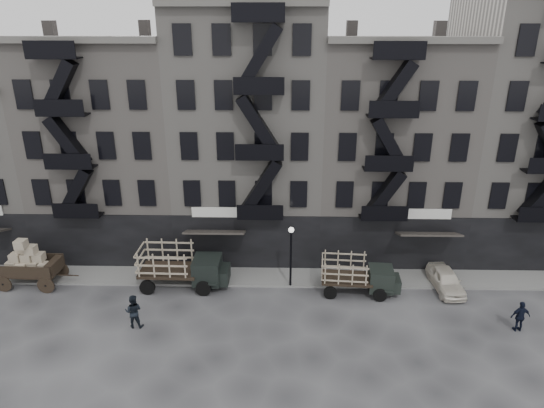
{
  "coord_description": "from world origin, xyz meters",
  "views": [
    {
      "loc": [
        2.4,
        -24.81,
        16.67
      ],
      "look_at": [
        1.77,
        4.0,
        5.27
      ],
      "focal_mm": 32.0,
      "sensor_mm": 36.0,
      "label": 1
    }
  ],
  "objects_px": {
    "car_east": "(446,280)",
    "pedestrian_mid": "(133,311)",
    "wagon": "(27,259)",
    "stake_truck_east": "(358,273)",
    "stake_truck_west": "(181,264)",
    "policeman": "(520,316)"
  },
  "relations": [
    {
      "from": "pedestrian_mid",
      "to": "policeman",
      "type": "relative_size",
      "value": 1.09
    },
    {
      "from": "wagon",
      "to": "stake_truck_west",
      "type": "relative_size",
      "value": 0.69
    },
    {
      "from": "car_east",
      "to": "pedestrian_mid",
      "type": "xyz_separation_m",
      "value": [
        -18.92,
        -4.44,
        0.34
      ]
    },
    {
      "from": "stake_truck_west",
      "to": "car_east",
      "type": "height_order",
      "value": "stake_truck_west"
    },
    {
      "from": "wagon",
      "to": "stake_truck_east",
      "type": "relative_size",
      "value": 0.8
    },
    {
      "from": "stake_truck_east",
      "to": "policeman",
      "type": "relative_size",
      "value": 2.7
    },
    {
      "from": "stake_truck_west",
      "to": "policeman",
      "type": "xyz_separation_m",
      "value": [
        19.79,
        -4.36,
        -0.71
      ]
    },
    {
      "from": "stake_truck_east",
      "to": "policeman",
      "type": "distance_m",
      "value": 9.34
    },
    {
      "from": "stake_truck_west",
      "to": "pedestrian_mid",
      "type": "distance_m",
      "value": 4.85
    },
    {
      "from": "wagon",
      "to": "stake_truck_east",
      "type": "height_order",
      "value": "wagon"
    },
    {
      "from": "stake_truck_west",
      "to": "car_east",
      "type": "relative_size",
      "value": 1.47
    },
    {
      "from": "car_east",
      "to": "pedestrian_mid",
      "type": "bearing_deg",
      "value": -170.16
    },
    {
      "from": "pedestrian_mid",
      "to": "stake_truck_east",
      "type": "bearing_deg",
      "value": -164.18
    },
    {
      "from": "stake_truck_west",
      "to": "stake_truck_east",
      "type": "relative_size",
      "value": 1.15
    },
    {
      "from": "stake_truck_east",
      "to": "pedestrian_mid",
      "type": "height_order",
      "value": "stake_truck_east"
    },
    {
      "from": "wagon",
      "to": "policeman",
      "type": "distance_m",
      "value": 30.09
    },
    {
      "from": "stake_truck_west",
      "to": "stake_truck_east",
      "type": "distance_m",
      "value": 11.31
    },
    {
      "from": "car_east",
      "to": "pedestrian_mid",
      "type": "height_order",
      "value": "pedestrian_mid"
    },
    {
      "from": "wagon",
      "to": "policeman",
      "type": "xyz_separation_m",
      "value": [
        29.76,
        -4.36,
        -0.97
      ]
    },
    {
      "from": "stake_truck_west",
      "to": "stake_truck_east",
      "type": "height_order",
      "value": "stake_truck_west"
    },
    {
      "from": "stake_truck_east",
      "to": "policeman",
      "type": "height_order",
      "value": "stake_truck_east"
    },
    {
      "from": "stake_truck_east",
      "to": "wagon",
      "type": "bearing_deg",
      "value": -177.07
    }
  ]
}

